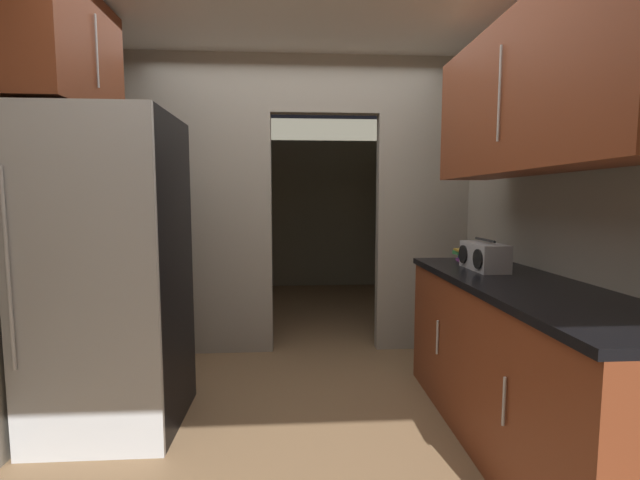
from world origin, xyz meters
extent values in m
plane|color=brown|center=(0.00, 0.00, 0.00)|extent=(20.00, 20.00, 0.00)
cube|color=#9E998C|center=(-0.88, 1.38, 1.30)|extent=(1.31, 0.12, 2.59)
cube|color=#9E998C|center=(1.12, 1.38, 1.30)|extent=(0.81, 0.12, 2.59)
cube|color=#9E998C|center=(0.25, 1.38, 2.35)|extent=(0.94, 0.12, 0.49)
cube|color=gray|center=(0.00, 4.29, 1.30)|extent=(3.06, 0.10, 2.59)
cube|color=gray|center=(-1.48, 2.84, 1.30)|extent=(0.10, 2.92, 2.59)
cube|color=gray|center=(1.48, 2.84, 1.30)|extent=(0.10, 2.92, 2.59)
cube|color=black|center=(-1.11, 0.16, 0.92)|extent=(0.78, 0.71, 1.85)
cube|color=#B7BABC|center=(-1.11, -0.21, 0.92)|extent=(0.78, 0.03, 1.85)
cylinder|color=#B7BABC|center=(-1.44, -0.24, 1.02)|extent=(0.02, 0.02, 1.02)
cube|color=brown|center=(1.20, -0.24, 0.44)|extent=(0.61, 1.97, 0.88)
cube|color=black|center=(1.20, -0.24, 0.90)|extent=(0.65, 1.97, 0.04)
cylinder|color=#B7BABC|center=(0.89, -0.67, 0.48)|extent=(0.01, 0.01, 0.22)
cylinder|color=#B7BABC|center=(0.89, 0.20, 0.48)|extent=(0.01, 0.01, 0.22)
cube|color=brown|center=(1.20, -0.24, 1.90)|extent=(0.34, 1.78, 0.80)
cylinder|color=#B7BABC|center=(1.02, -0.24, 1.90)|extent=(0.01, 0.01, 0.48)
cube|color=brown|center=(-1.35, 0.25, 2.23)|extent=(0.34, 0.86, 0.69)
cylinder|color=#B7BABC|center=(-1.17, 0.25, 2.23)|extent=(0.01, 0.01, 0.41)
cube|color=#B2B2B7|center=(1.17, 0.19, 1.01)|extent=(0.17, 0.37, 0.17)
cylinder|color=#262626|center=(1.17, 0.19, 1.11)|extent=(0.02, 0.26, 0.02)
cylinder|color=black|center=(1.08, 0.08, 1.01)|extent=(0.01, 0.12, 0.12)
cylinder|color=black|center=(1.08, 0.30, 1.01)|extent=(0.01, 0.12, 0.12)
cube|color=#8C3893|center=(1.20, 0.55, 0.93)|extent=(0.12, 0.14, 0.02)
cube|color=#2D609E|center=(1.21, 0.54, 0.95)|extent=(0.11, 0.15, 0.03)
cube|color=#388C47|center=(1.19, 0.55, 0.98)|extent=(0.12, 0.16, 0.03)
cube|color=gold|center=(1.20, 0.55, 1.00)|extent=(0.14, 0.14, 0.01)
camera|label=1|loc=(-0.03, -2.40, 1.37)|focal=23.87mm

